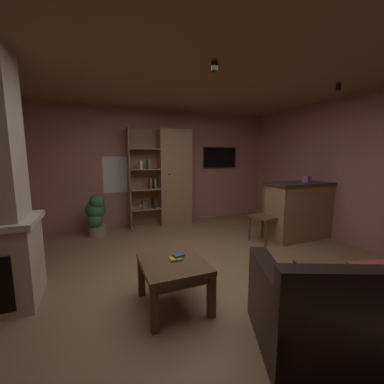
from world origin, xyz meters
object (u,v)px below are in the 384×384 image
Objects in this scene: bookshelf_cabinet at (170,179)px; wall_mounted_tv at (220,157)px; kitchen_bar_counter at (304,210)px; tissue_box at (307,179)px; dining_chair at (268,213)px; table_book_0 at (176,259)px; coffee_table at (174,270)px; potted_floor_plant at (96,214)px; table_book_1 at (178,255)px; leather_couch at (357,314)px.

bookshelf_cabinet is 1.44m from wall_mounted_tv.
kitchen_bar_counter is 12.68× the size of tissue_box.
bookshelf_cabinet is 2.30× the size of dining_chair.
kitchen_bar_counter is 3.12m from table_book_0.
tissue_box is 3.25m from coffee_table.
potted_floor_plant reaches higher than coffee_table.
bookshelf_cabinet is 2.99m from table_book_1.
kitchen_bar_counter is 2.33m from wall_mounted_tv.
bookshelf_cabinet reaches higher than dining_chair.
potted_floor_plant is (-0.72, 2.67, 0.04)m from coffee_table.
leather_couch is 2.40× the size of coffee_table.
leather_couch is 1.60m from table_book_0.
table_book_1 is (-2.89, -1.06, -0.61)m from tissue_box.
table_book_0 is (-2.93, -1.09, -0.63)m from tissue_box.
table_book_1 reaches higher than table_book_0.
kitchen_bar_counter is 14.76× the size of table_book_1.
kitchen_bar_counter reaches higher than leather_couch.
table_book_0 is (-1.11, 1.13, 0.18)m from leather_couch.
bookshelf_cabinet is at bearing 73.56° from coffee_table.
table_book_1 is 2.73m from potted_floor_plant.
kitchen_bar_counter is 0.79m from dining_chair.
dining_chair is at bearing 66.10° from leather_couch.
wall_mounted_tv reaches higher than kitchen_bar_counter.
table_book_1 is 2.40m from dining_chair.
coffee_table is (-1.15, 1.10, 0.07)m from leather_couch.
kitchen_bar_counter is 0.90× the size of leather_couch.
coffee_table is 2.49m from dining_chair.
bookshelf_cabinet reaches higher than wall_mounted_tv.
wall_mounted_tv is at bearing 110.93° from kitchen_bar_counter.
coffee_table is at bearing -139.90° from table_book_0.
bookshelf_cabinet is at bearing 128.07° from dining_chair.
kitchen_bar_counter is 0.58m from tissue_box.
coffee_table is (-2.96, -1.12, -0.73)m from tissue_box.
kitchen_bar_counter is at bearing 20.41° from table_book_1.
table_book_1 is at bearing -105.43° from bookshelf_cabinet.
bookshelf_cabinet is 2.79m from kitchen_bar_counter.
tissue_box is at bearing -6.63° from dining_chair.
potted_floor_plant is at bearing -171.58° from wall_mounted_tv.
wall_mounted_tv is (1.05, 4.21, 1.20)m from leather_couch.
tissue_box reaches higher than kitchen_bar_counter.
coffee_table is at bearing -106.44° from bookshelf_cabinet.
leather_couch is (0.29, -4.00, -0.73)m from bookshelf_cabinet.
table_book_1 is at bearing -73.19° from potted_floor_plant.
dining_chair is (-0.78, 0.08, -0.00)m from kitchen_bar_counter.
bookshelf_cabinet is 20.51× the size of table_book_1.
tissue_box is 2.98m from leather_couch.
bookshelf_cabinet is at bearing 74.57° from table_book_1.
wall_mounted_tv is (-0.76, 1.98, 0.40)m from tissue_box.
table_book_0 is at bearing 40.10° from coffee_table.
leather_couch is at bearing -85.83° from bookshelf_cabinet.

